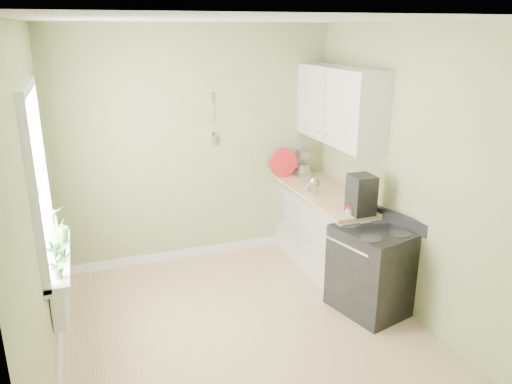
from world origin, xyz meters
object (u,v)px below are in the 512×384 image
object	(u,v)px
stand_mixer	(302,163)
stove	(372,269)
coffee_maker	(361,196)
kettle	(313,186)

from	to	relation	value
stand_mixer	stove	bearing A→B (deg)	-90.68
stand_mixer	coffee_maker	bearing A→B (deg)	-91.11
stove	kettle	distance (m)	1.15
stove	stand_mixer	size ratio (longest dim) A/B	2.73
stove	coffee_maker	bearing A→B (deg)	91.59
stove	kettle	bearing A→B (deg)	100.06
stand_mixer	kettle	xyz separation A→B (m)	(-0.20, -0.72, -0.06)
stove	stand_mixer	distance (m)	1.82
stove	kettle	xyz separation A→B (m)	(-0.18, 0.99, 0.57)
stove	coffee_maker	size ratio (longest dim) A/B	2.48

